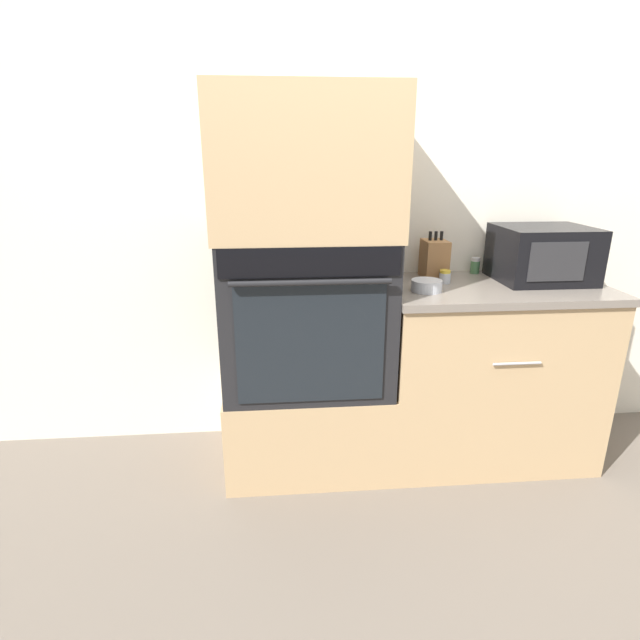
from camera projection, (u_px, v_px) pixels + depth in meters
The scene contains 11 objects.
ground_plane at pixel (395, 489), 2.38m from camera, with size 12.00×12.00×0.00m, color #6B6056.
wall_back at pixel (378, 209), 2.58m from camera, with size 8.00×0.05×2.50m.
oven_cabinet_base at pixel (307, 420), 2.56m from camera, with size 0.80×0.60×0.45m.
wall_oven at pixel (306, 311), 2.38m from camera, with size 0.77×0.64×0.72m.
oven_cabinet_upper at pixel (305, 165), 2.17m from camera, with size 0.80×0.60×0.62m.
counter_unit at pixel (485, 371), 2.56m from camera, with size 1.06×0.63×0.92m.
microwave at pixel (542, 254), 2.46m from camera, with size 0.44×0.38×0.27m.
knife_block at pixel (434, 259), 2.53m from camera, with size 0.12×0.15×0.24m.
bowl at pixel (427, 286), 2.30m from camera, with size 0.14×0.14×0.05m.
condiment_jar_near at pixel (445, 277), 2.44m from camera, with size 0.06×0.06×0.06m.
condiment_jar_mid at pixel (475, 266), 2.64m from camera, with size 0.05×0.05×0.08m.
Camera 1 is at (-0.53, -1.97, 1.52)m, focal length 28.00 mm.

